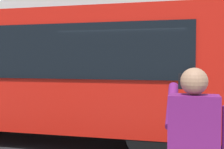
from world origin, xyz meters
name	(u,v)px	position (x,y,z in m)	size (l,w,h in m)	color
ground_plane	(131,144)	(0.00, 0.00, 0.00)	(60.00, 60.00, 0.00)	#232326
red_bus	(36,70)	(2.41, -0.06, 1.68)	(9.05, 2.54, 3.08)	red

